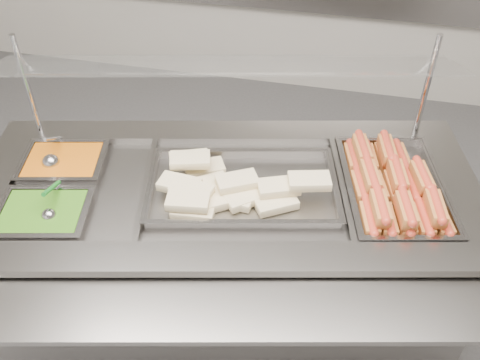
% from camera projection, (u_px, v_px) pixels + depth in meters
% --- Properties ---
extents(steam_counter, '(1.91, 1.16, 0.85)m').
position_uv_depth(steam_counter, '(228.00, 264.00, 2.16)').
color(steam_counter, gray).
rests_on(steam_counter, ground).
extents(tray_rail, '(1.71, 0.70, 0.05)m').
position_uv_depth(tray_rail, '(224.00, 307.00, 1.54)').
color(tray_rail, gray).
rests_on(tray_rail, steam_counter).
extents(sneeze_guard, '(1.58, 0.61, 0.42)m').
position_uv_depth(sneeze_guard, '(226.00, 68.00, 1.81)').
color(sneeze_guard, '#BCBBC0').
rests_on(sneeze_guard, steam_counter).
extents(pan_hotdogs, '(0.43, 0.58, 0.09)m').
position_uv_depth(pan_hotdogs, '(392.00, 193.00, 1.90)').
color(pan_hotdogs, gray).
rests_on(pan_hotdogs, steam_counter).
extents(pan_wraps, '(0.71, 0.51, 0.07)m').
position_uv_depth(pan_wraps, '(243.00, 190.00, 1.89)').
color(pan_wraps, gray).
rests_on(pan_wraps, steam_counter).
extents(pan_beans, '(0.33, 0.28, 0.09)m').
position_uv_depth(pan_beans, '(65.00, 168.00, 2.01)').
color(pan_beans, gray).
rests_on(pan_beans, steam_counter).
extents(pan_peas, '(0.33, 0.28, 0.09)m').
position_uv_depth(pan_peas, '(45.00, 220.00, 1.80)').
color(pan_peas, gray).
rests_on(pan_peas, steam_counter).
extents(hotdogs_in_buns, '(0.39, 0.52, 0.11)m').
position_uv_depth(hotdogs_in_buns, '(391.00, 186.00, 1.86)').
color(hotdogs_in_buns, '#AC5524').
rests_on(hotdogs_in_buns, pan_hotdogs).
extents(tortilla_wraps, '(0.60, 0.34, 0.09)m').
position_uv_depth(tortilla_wraps, '(222.00, 188.00, 1.85)').
color(tortilla_wraps, beige).
rests_on(tortilla_wraps, pan_wraps).
extents(ladle, '(0.07, 0.18, 0.14)m').
position_uv_depth(ladle, '(51.00, 161.00, 1.97)').
color(ladle, '#A2A1A6').
rests_on(ladle, pan_beans).
extents(serving_spoon, '(0.07, 0.17, 0.12)m').
position_uv_depth(serving_spoon, '(50.00, 211.00, 1.76)').
color(serving_spoon, '#A2A1A6').
rests_on(serving_spoon, pan_peas).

